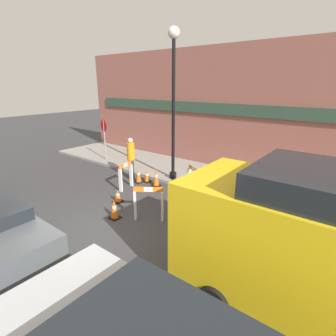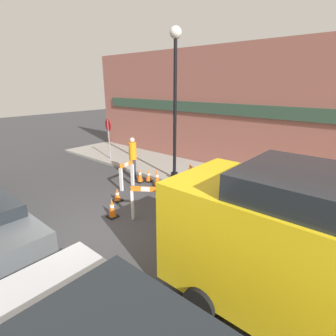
{
  "view_description": "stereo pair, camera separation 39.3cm",
  "coord_description": "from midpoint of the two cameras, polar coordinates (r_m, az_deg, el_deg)",
  "views": [
    {
      "loc": [
        5.27,
        -3.27,
        3.88
      ],
      "look_at": [
        -0.23,
        3.74,
        1.0
      ],
      "focal_mm": 28.0,
      "sensor_mm": 36.0,
      "label": 1
    },
    {
      "loc": [
        5.57,
        -3.02,
        3.88
      ],
      "look_at": [
        -0.23,
        3.74,
        1.0
      ],
      "focal_mm": 28.0,
      "sensor_mm": 36.0,
      "label": 2
    }
  ],
  "objects": [
    {
      "name": "traffic_cone_3",
      "position": [
        10.79,
        -5.11,
        -1.5
      ],
      "size": [
        0.3,
        0.3,
        0.64
      ],
      "color": "black",
      "rests_on": "ground_plane"
    },
    {
      "name": "traffic_cone_2",
      "position": [
        9.15,
        10.91,
        -5.95
      ],
      "size": [
        0.3,
        0.3,
        0.48
      ],
      "color": "black",
      "rests_on": "ground_plane"
    },
    {
      "name": "barricade_2",
      "position": [
        9.59,
        6.69,
        -2.59
      ],
      "size": [
        0.72,
        0.52,
        1.02
      ],
      "rotation": [
        0.0,
        0.0,
        8.87
      ],
      "color": "white",
      "rests_on": "ground_plane"
    },
    {
      "name": "storefront_facade",
      "position": [
        12.19,
        14.34,
        12.06
      ],
      "size": [
        18.0,
        0.22,
        5.5
      ],
      "color": "#93564C",
      "rests_on": "ground_plane"
    },
    {
      "name": "person_worker",
      "position": [
        11.03,
        -6.65,
        2.46
      ],
      "size": [
        0.4,
        0.4,
        1.78
      ],
      "rotation": [
        0.0,
        0.0,
        -0.35
      ],
      "color": "#33333D",
      "rests_on": "ground_plane"
    },
    {
      "name": "sidewalk_slab",
      "position": [
        11.35,
        9.56,
        -2.02
      ],
      "size": [
        18.0,
        3.13,
        0.12
      ],
      "color": "gray",
      "rests_on": "ground_plane"
    },
    {
      "name": "traffic_cone_0",
      "position": [
        8.12,
        -10.71,
        -8.57
      ],
      "size": [
        0.3,
        0.3,
        0.63
      ],
      "color": "black",
      "rests_on": "ground_plane"
    },
    {
      "name": "traffic_cone_4",
      "position": [
        10.85,
        -3.24,
        -1.64
      ],
      "size": [
        0.3,
        0.3,
        0.54
      ],
      "color": "black",
      "rests_on": "ground_plane"
    },
    {
      "name": "work_van",
      "position": [
        4.86,
        34.49,
        -15.76
      ],
      "size": [
        5.25,
        2.24,
        2.66
      ],
      "color": "yellow",
      "rests_on": "ground_plane"
    },
    {
      "name": "traffic_cone_1",
      "position": [
        10.34,
        -1.33,
        -2.05
      ],
      "size": [
        0.3,
        0.3,
        0.73
      ],
      "color": "black",
      "rests_on": "ground_plane"
    },
    {
      "name": "ground_plane",
      "position": [
        7.37,
        -16.83,
        -14.72
      ],
      "size": [
        60.0,
        60.0,
        0.0
      ],
      "primitive_type": "plane",
      "color": "#38383A"
    },
    {
      "name": "stop_sign",
      "position": [
        13.77,
        -12.01,
        7.58
      ],
      "size": [
        0.59,
        0.12,
        2.06
      ],
      "rotation": [
        0.0,
        0.0,
        2.97
      ],
      "color": "gray",
      "rests_on": "sidewalk_slab"
    },
    {
      "name": "barricade_0",
      "position": [
        10.14,
        -7.88,
        -1.46
      ],
      "size": [
        0.24,
        0.72,
        1.04
      ],
      "rotation": [
        0.0,
        0.0,
        4.86
      ],
      "color": "white",
      "rests_on": "ground_plane"
    },
    {
      "name": "barricade_1",
      "position": [
        7.74,
        -3.41,
        -7.41
      ],
      "size": [
        0.78,
        0.6,
        1.06
      ],
      "rotation": [
        0.0,
        0.0,
        6.89
      ],
      "color": "white",
      "rests_on": "ground_plane"
    },
    {
      "name": "traffic_cone_5",
      "position": [
        9.2,
        -9.77,
        -5.82
      ],
      "size": [
        0.3,
        0.3,
        0.46
      ],
      "color": "black",
      "rests_on": "ground_plane"
    },
    {
      "name": "streetlamp_post",
      "position": [
        10.3,
        2.71,
        17.21
      ],
      "size": [
        0.44,
        0.44,
        5.71
      ],
      "color": "black",
      "rests_on": "sidewalk_slab"
    }
  ]
}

